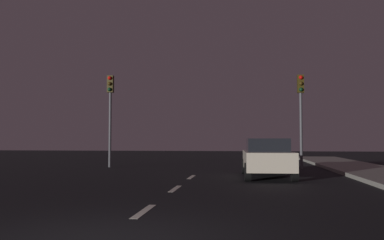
% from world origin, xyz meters
% --- Properties ---
extents(ground_plane, '(80.00, 80.00, 0.00)m').
position_xyz_m(ground_plane, '(0.00, 7.00, 0.00)').
color(ground_plane, black).
extents(lane_stripe_second, '(0.16, 1.60, 0.01)m').
position_xyz_m(lane_stripe_second, '(0.00, 2.60, 0.00)').
color(lane_stripe_second, silver).
rests_on(lane_stripe_second, ground_plane).
extents(lane_stripe_third, '(0.16, 1.60, 0.01)m').
position_xyz_m(lane_stripe_third, '(0.00, 6.40, 0.00)').
color(lane_stripe_third, silver).
rests_on(lane_stripe_third, ground_plane).
extents(lane_stripe_fourth, '(0.16, 1.60, 0.01)m').
position_xyz_m(lane_stripe_fourth, '(0.00, 10.20, 0.00)').
color(lane_stripe_fourth, silver).
rests_on(lane_stripe_fourth, ground_plane).
extents(traffic_signal_left, '(0.32, 0.38, 4.85)m').
position_xyz_m(traffic_signal_left, '(-4.98, 15.22, 3.40)').
color(traffic_signal_left, '#4C4C51').
rests_on(traffic_signal_left, ground_plane).
extents(traffic_signal_right, '(0.32, 0.38, 4.69)m').
position_xyz_m(traffic_signal_right, '(4.86, 15.22, 3.30)').
color(traffic_signal_right, '#4C4C51').
rests_on(traffic_signal_right, ground_plane).
extents(car_stopped_ahead, '(1.93, 4.34, 1.49)m').
position_xyz_m(car_stopped_ahead, '(2.90, 10.43, 0.76)').
color(car_stopped_ahead, beige).
rests_on(car_stopped_ahead, ground_plane).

